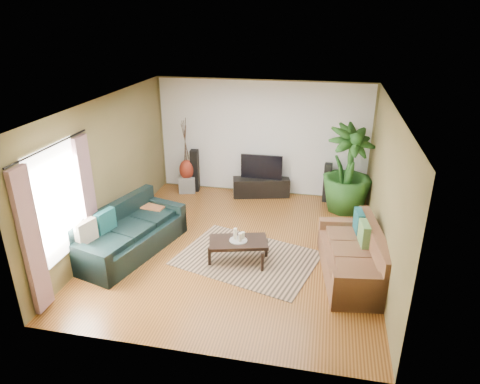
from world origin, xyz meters
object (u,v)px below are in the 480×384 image
(coffee_table, at_px, (238,251))
(speaker_left, at_px, (195,171))
(vase, at_px, (187,170))
(sofa_right, at_px, (352,254))
(speaker_right, at_px, (327,183))
(potted_plant, at_px, (348,169))
(tv_stand, at_px, (261,187))
(pedestal, at_px, (187,184))
(television, at_px, (262,167))
(side_table, at_px, (156,216))
(sofa_left, at_px, (130,230))

(coffee_table, xyz_separation_m, speaker_left, (-1.70, 2.96, 0.31))
(vase, bearing_deg, sofa_right, -37.61)
(speaker_right, relative_size, potted_plant, 0.48)
(tv_stand, relative_size, pedestal, 3.45)
(television, distance_m, vase, 1.83)
(sofa_right, distance_m, speaker_left, 4.72)
(potted_plant, xyz_separation_m, pedestal, (-3.75, 0.30, -0.76))
(speaker_right, bearing_deg, side_table, -143.10)
(sofa_right, height_order, pedestal, sofa_right)
(sofa_right, distance_m, coffee_table, 1.94)
(vase, relative_size, side_table, 0.90)
(speaker_right, xyz_separation_m, side_table, (-3.36, -2.07, -0.19))
(television, bearing_deg, potted_plant, -11.39)
(side_table, bearing_deg, sofa_left, -96.50)
(sofa_right, bearing_deg, speaker_right, -179.46)
(television, xyz_separation_m, speaker_right, (1.53, 0.00, -0.27))
(potted_plant, xyz_separation_m, vase, (-3.75, 0.30, -0.39))
(speaker_right, height_order, pedestal, speaker_right)
(sofa_right, relative_size, pedestal, 5.06)
(speaker_right, xyz_separation_m, potted_plant, (0.41, -0.39, 0.49))
(sofa_left, height_order, vase, sofa_left)
(speaker_right, relative_size, vase, 1.86)
(tv_stand, distance_m, television, 0.51)
(coffee_table, relative_size, pedestal, 2.61)
(speaker_left, bearing_deg, pedestal, -159.51)
(sofa_right, distance_m, speaker_right, 3.06)
(side_table, bearing_deg, speaker_right, 31.65)
(sofa_left, bearing_deg, speaker_left, 9.98)
(coffee_table, xyz_separation_m, side_table, (-1.90, 0.88, 0.07))
(sofa_left, height_order, tv_stand, sofa_left)
(tv_stand, xyz_separation_m, pedestal, (-1.82, -0.09, -0.03))
(tv_stand, xyz_separation_m, side_table, (-1.83, -2.07, 0.05))
(potted_plant, height_order, pedestal, potted_plant)
(coffee_table, xyz_separation_m, pedestal, (-1.88, 2.87, -0.01))
(sofa_right, relative_size, speaker_left, 1.88)
(tv_stand, relative_size, television, 1.36)
(speaker_left, bearing_deg, tv_stand, -5.96)
(sofa_left, xyz_separation_m, coffee_table, (2.00, 0.06, -0.22))
(speaker_right, distance_m, potted_plant, 0.75)
(potted_plant, relative_size, vase, 3.86)
(speaker_left, distance_m, speaker_right, 3.17)
(sofa_left, distance_m, speaker_left, 3.03)
(television, xyz_separation_m, pedestal, (-1.82, -0.09, -0.54))
(coffee_table, distance_m, speaker_left, 3.42)
(coffee_table, relative_size, vase, 2.04)
(potted_plant, bearing_deg, coffee_table, -126.14)
(coffee_table, height_order, potted_plant, potted_plant)
(television, height_order, speaker_right, television)
(sofa_right, height_order, coffee_table, sofa_right)
(television, bearing_deg, pedestal, -177.17)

